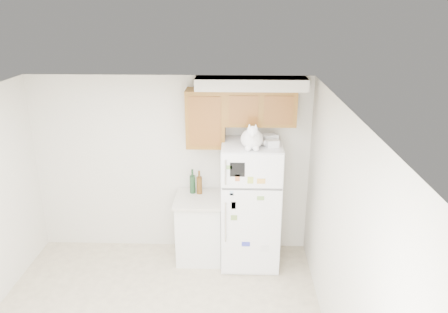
{
  "coord_description": "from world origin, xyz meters",
  "views": [
    {
      "loc": [
        0.9,
        -3.63,
        3.4
      ],
      "look_at": [
        0.74,
        1.55,
        1.55
      ],
      "focal_mm": 35.0,
      "sensor_mm": 36.0,
      "label": 1
    }
  ],
  "objects_px": {
    "cat": "(252,138)",
    "bottle_amber": "(199,182)",
    "refrigerator": "(250,205)",
    "base_counter": "(200,227)",
    "storage_box_front": "(272,144)",
    "bottle_green": "(193,181)",
    "storage_box_back": "(270,138)"
  },
  "relations": [
    {
      "from": "storage_box_front",
      "to": "bottle_amber",
      "type": "xyz_separation_m",
      "value": [
        -0.94,
        0.31,
        -0.66
      ]
    },
    {
      "from": "bottle_green",
      "to": "bottle_amber",
      "type": "xyz_separation_m",
      "value": [
        0.09,
        -0.02,
        -0.01
      ]
    },
    {
      "from": "storage_box_back",
      "to": "bottle_green",
      "type": "distance_m",
      "value": 1.22
    },
    {
      "from": "storage_box_back",
      "to": "storage_box_front",
      "type": "distance_m",
      "value": 0.21
    },
    {
      "from": "storage_box_back",
      "to": "bottle_green",
      "type": "height_order",
      "value": "storage_box_back"
    },
    {
      "from": "base_counter",
      "to": "cat",
      "type": "relative_size",
      "value": 1.86
    },
    {
      "from": "cat",
      "to": "base_counter",
      "type": "bearing_deg",
      "value": 160.82
    },
    {
      "from": "refrigerator",
      "to": "bottle_amber",
      "type": "height_order",
      "value": "refrigerator"
    },
    {
      "from": "storage_box_back",
      "to": "bottle_green",
      "type": "relative_size",
      "value": 0.53
    },
    {
      "from": "bottle_amber",
      "to": "storage_box_back",
      "type": "bearing_deg",
      "value": -6.3
    },
    {
      "from": "refrigerator",
      "to": "bottle_amber",
      "type": "distance_m",
      "value": 0.76
    },
    {
      "from": "refrigerator",
      "to": "bottle_green",
      "type": "xyz_separation_m",
      "value": [
        -0.79,
        0.22,
        0.24
      ]
    },
    {
      "from": "base_counter",
      "to": "storage_box_back",
      "type": "xyz_separation_m",
      "value": [
        0.92,
        0.02,
        1.29
      ]
    },
    {
      "from": "storage_box_front",
      "to": "refrigerator",
      "type": "bearing_deg",
      "value": 138.9
    },
    {
      "from": "base_counter",
      "to": "storage_box_front",
      "type": "bearing_deg",
      "value": -11.07
    },
    {
      "from": "cat",
      "to": "bottle_amber",
      "type": "distance_m",
      "value": 1.08
    },
    {
      "from": "base_counter",
      "to": "storage_box_front",
      "type": "height_order",
      "value": "storage_box_front"
    },
    {
      "from": "storage_box_back",
      "to": "storage_box_front",
      "type": "height_order",
      "value": "storage_box_back"
    },
    {
      "from": "refrigerator",
      "to": "cat",
      "type": "bearing_deg",
      "value": -91.55
    },
    {
      "from": "bottle_green",
      "to": "bottle_amber",
      "type": "distance_m",
      "value": 0.1
    },
    {
      "from": "storage_box_back",
      "to": "bottle_amber",
      "type": "relative_size",
      "value": 0.55
    },
    {
      "from": "cat",
      "to": "bottle_green",
      "type": "xyz_separation_m",
      "value": [
        -0.78,
        0.38,
        -0.74
      ]
    },
    {
      "from": "cat",
      "to": "bottle_amber",
      "type": "bearing_deg",
      "value": 152.13
    },
    {
      "from": "bottle_amber",
      "to": "storage_box_front",
      "type": "bearing_deg",
      "value": -18.21
    },
    {
      "from": "storage_box_front",
      "to": "base_counter",
      "type": "bearing_deg",
      "value": 151.91
    },
    {
      "from": "refrigerator",
      "to": "base_counter",
      "type": "xyz_separation_m",
      "value": [
        -0.69,
        0.07,
        -0.39
      ]
    },
    {
      "from": "cat",
      "to": "bottle_green",
      "type": "bearing_deg",
      "value": 153.94
    },
    {
      "from": "cat",
      "to": "storage_box_front",
      "type": "height_order",
      "value": "cat"
    },
    {
      "from": "refrigerator",
      "to": "cat",
      "type": "height_order",
      "value": "cat"
    },
    {
      "from": "base_counter",
      "to": "bottle_amber",
      "type": "bearing_deg",
      "value": 91.33
    },
    {
      "from": "refrigerator",
      "to": "bottle_green",
      "type": "distance_m",
      "value": 0.85
    },
    {
      "from": "base_counter",
      "to": "storage_box_back",
      "type": "distance_m",
      "value": 1.58
    }
  ]
}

